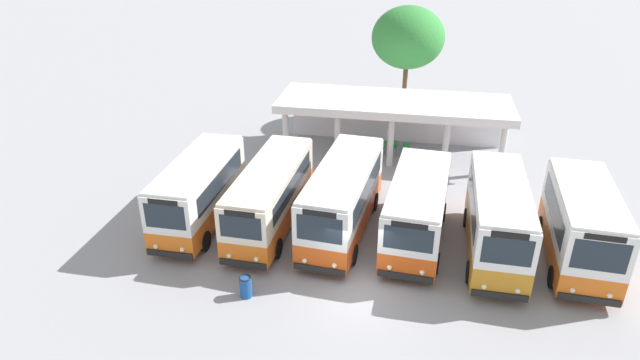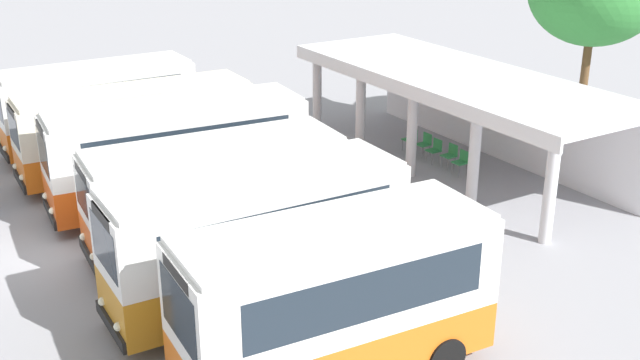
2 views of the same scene
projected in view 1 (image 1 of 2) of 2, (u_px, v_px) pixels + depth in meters
ground_plane at (355, 290)px, 21.71m from camera, size 180.00×180.00×0.00m
city_bus_nearest_orange at (199, 190)px, 25.54m from camera, size 2.31×7.14×3.23m
city_bus_second_in_row at (270, 194)px, 25.30m from camera, size 2.45×8.03×3.08m
city_bus_middle_cream at (343, 197)px, 24.84m from camera, size 2.94×8.07×3.32m
city_bus_fourth_amber at (417, 208)px, 24.13m from camera, size 2.87×7.25×3.09m
city_bus_fifth_blue at (497, 217)px, 23.10m from camera, size 2.44×7.29×3.38m
city_bus_far_end_green at (582, 224)px, 22.55m from camera, size 2.73×6.68×3.43m
terminal_canopy at (394, 111)px, 33.21m from camera, size 13.71×4.81×3.40m
waiting_chair_end_by_column at (358, 144)px, 33.77m from camera, size 0.45×0.45×0.86m
waiting_chair_second_from_end at (370, 144)px, 33.72m from camera, size 0.45×0.45×0.86m
waiting_chair_middle_seat at (382, 146)px, 33.50m from camera, size 0.45×0.45×0.86m
waiting_chair_fourth_seat at (394, 146)px, 33.47m from camera, size 0.45×0.45×0.86m
waiting_chair_fifth_seat at (406, 148)px, 33.24m from camera, size 0.45×0.45×0.86m
roadside_tree_behind_canopy at (408, 38)px, 36.60m from camera, size 4.87×4.87×7.89m
litter_bin_apron at (246, 287)px, 21.15m from camera, size 0.49×0.49×0.90m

